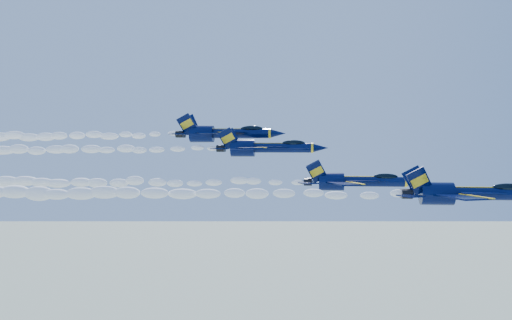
# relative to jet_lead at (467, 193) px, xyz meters

# --- Properties ---
(jet_lead) EXTENTS (15.24, 12.51, 5.66)m
(jet_lead) POSITION_rel_jet_lead_xyz_m (0.00, 0.00, 0.00)
(jet_lead) COLOR #040D36
(smoke_trail_jet_lead) EXTENTS (56.18, 1.94, 1.75)m
(smoke_trail_jet_lead) POSITION_rel_jet_lead_xyz_m (-34.60, -0.00, -0.45)
(smoke_trail_jet_lead) COLOR white
(jet_second) EXTENTS (15.44, 12.67, 5.74)m
(jet_second) POSITION_rel_jet_lead_xyz_m (-10.14, 14.11, 0.08)
(jet_second) COLOR #040D36
(smoke_trail_jet_second) EXTENTS (56.18, 1.97, 1.77)m
(smoke_trail_jet_second) POSITION_rel_jet_lead_xyz_m (-44.83, 14.11, -0.37)
(smoke_trail_jet_second) COLOR white
(jet_third) EXTENTS (16.76, 13.75, 6.23)m
(jet_third) POSITION_rel_jet_lead_xyz_m (-22.88, 22.09, 4.45)
(jet_third) COLOR #040D36
(smoke_trail_jet_third) EXTENTS (56.18, 2.14, 1.92)m
(smoke_trail_jet_third) POSITION_rel_jet_lead_xyz_m (-58.13, 22.09, 3.99)
(smoke_trail_jet_third) COLOR white
(jet_fourth) EXTENTS (18.06, 14.82, 6.71)m
(jet_fourth) POSITION_rel_jet_lead_xyz_m (-30.28, 28.04, 6.75)
(jet_fourth) COLOR #040D36
(smoke_trail_jet_fourth) EXTENTS (56.18, 2.30, 2.07)m
(smoke_trail_jet_fourth) POSITION_rel_jet_lead_xyz_m (-66.09, 28.04, 6.28)
(smoke_trail_jet_fourth) COLOR white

